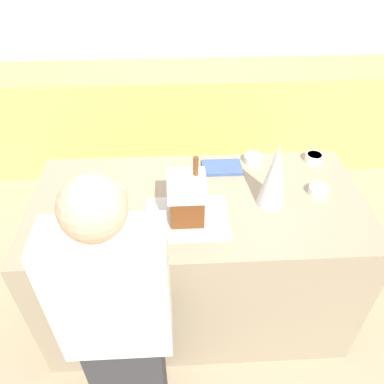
{
  "coord_description": "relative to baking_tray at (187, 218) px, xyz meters",
  "views": [
    {
      "loc": [
        -0.11,
        -1.48,
        2.22
      ],
      "look_at": [
        -0.03,
        0.0,
        1.0
      ],
      "focal_mm": 35.0,
      "sensor_mm": 36.0,
      "label": 1
    }
  ],
  "objects": [
    {
      "name": "gingerbread_house",
      "position": [
        0.0,
        0.0,
        0.13
      ],
      "size": [
        0.18,
        0.18,
        0.34
      ],
      "color": "brown",
      "rests_on": "baking_tray"
    },
    {
      "name": "kitchen_island",
      "position": [
        0.06,
        0.13,
        -0.47
      ],
      "size": [
        1.76,
        0.84,
        0.94
      ],
      "color": "gray",
      "rests_on": "ground_plane"
    },
    {
      "name": "candy_bowl_far_left",
      "position": [
        0.71,
        0.16,
        0.02
      ],
      "size": [
        0.1,
        0.1,
        0.04
      ],
      "color": "white",
      "rests_on": "kitchen_island"
    },
    {
      "name": "baking_tray",
      "position": [
        0.0,
        0.0,
        0.0
      ],
      "size": [
        0.41,
        0.32,
        0.01
      ],
      "color": "silver",
      "rests_on": "kitchen_island"
    },
    {
      "name": "decorative_tree",
      "position": [
        0.44,
        0.1,
        0.18
      ],
      "size": [
        0.14,
        0.14,
        0.36
      ],
      "color": "silver",
      "rests_on": "kitchen_island"
    },
    {
      "name": "person",
      "position": [
        -0.29,
        -0.52,
        -0.12
      ],
      "size": [
        0.42,
        0.52,
        1.6
      ],
      "color": "#333338",
      "rests_on": "ground_plane"
    },
    {
      "name": "back_cabinet_block",
      "position": [
        0.06,
        1.9,
        -0.47
      ],
      "size": [
        6.0,
        0.6,
        0.94
      ],
      "color": "#DBBC60",
      "rests_on": "ground_plane"
    },
    {
      "name": "ground_plane",
      "position": [
        0.06,
        0.13,
        -0.94
      ],
      "size": [
        12.0,
        12.0,
        0.0
      ],
      "primitive_type": "plane",
      "color": "tan"
    },
    {
      "name": "wall_back",
      "position": [
        0.06,
        2.23,
        0.36
      ],
      "size": [
        8.0,
        0.05,
        2.6
      ],
      "color": "beige",
      "rests_on": "ground_plane"
    },
    {
      "name": "cookbook",
      "position": [
        0.22,
        0.41,
        0.01
      ],
      "size": [
        0.23,
        0.14,
        0.02
      ],
      "color": "#3F598C",
      "rests_on": "kitchen_island"
    },
    {
      "name": "candy_bowl_center_rear",
      "position": [
        0.78,
        0.46,
        0.02
      ],
      "size": [
        0.1,
        0.1,
        0.05
      ],
      "color": "white",
      "rests_on": "kitchen_island"
    },
    {
      "name": "candy_bowl_far_right",
      "position": [
        -0.37,
        0.14,
        0.02
      ],
      "size": [
        0.12,
        0.12,
        0.05
      ],
      "color": "white",
      "rests_on": "kitchen_island"
    },
    {
      "name": "candy_bowl_front_corner",
      "position": [
        0.41,
        0.47,
        0.02
      ],
      "size": [
        0.11,
        0.11,
        0.04
      ],
      "color": "white",
      "rests_on": "kitchen_island"
    }
  ]
}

